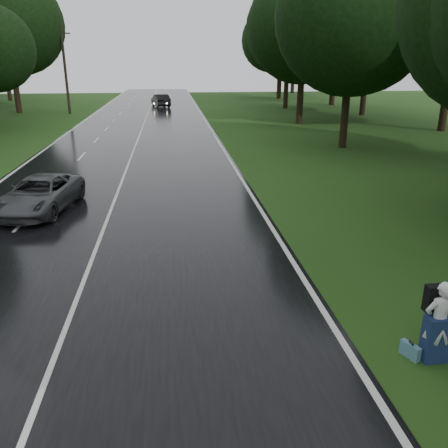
# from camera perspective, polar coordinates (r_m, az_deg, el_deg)

# --- Properties ---
(ground) EXTENTS (160.00, 160.00, 0.00)m
(ground) POSITION_cam_1_polar(r_m,az_deg,el_deg) (10.53, -19.36, -13.42)
(ground) COLOR #224614
(ground) RESTS_ON ground
(road) EXTENTS (12.00, 140.00, 0.04)m
(road) POSITION_cam_1_polar(r_m,az_deg,el_deg) (29.25, -11.29, 8.27)
(road) COLOR black
(road) RESTS_ON ground
(lane_center) EXTENTS (0.12, 140.00, 0.01)m
(lane_center) POSITION_cam_1_polar(r_m,az_deg,el_deg) (29.25, -11.29, 8.32)
(lane_center) COLOR silver
(lane_center) RESTS_ON road
(grey_car) EXTENTS (2.90, 4.97, 1.30)m
(grey_car) POSITION_cam_1_polar(r_m,az_deg,el_deg) (19.13, -21.74, 3.43)
(grey_car) COLOR #4E4F53
(grey_car) RESTS_ON road
(far_car) EXTENTS (2.58, 4.90, 1.54)m
(far_car) POSITION_cam_1_polar(r_m,az_deg,el_deg) (60.39, -7.81, 14.84)
(far_car) COLOR black
(far_car) RESTS_ON road
(hitchhiker) EXTENTS (0.62, 0.56, 1.70)m
(hitchhiker) POSITION_cam_1_polar(r_m,az_deg,el_deg) (9.89, 24.85, -11.15)
(hitchhiker) COLOR silver
(hitchhiker) RESTS_ON ground
(suitcase) EXTENTS (0.27, 0.44, 0.30)m
(suitcase) POSITION_cam_1_polar(r_m,az_deg,el_deg) (10.10, 21.95, -14.26)
(suitcase) COLOR teal
(suitcase) RESTS_ON ground
(utility_pole_far) EXTENTS (1.80, 0.28, 9.12)m
(utility_pole_far) POSITION_cam_1_polar(r_m,az_deg,el_deg) (54.88, -18.44, 12.75)
(utility_pole_far) COLOR black
(utility_pole_far) RESTS_ON ground
(tree_left_f) EXTENTS (10.03, 10.03, 15.67)m
(tree_left_f) POSITION_cam_1_polar(r_m,az_deg,el_deg) (58.12, -23.88, 12.43)
(tree_left_f) COLOR black
(tree_left_f) RESTS_ON ground
(tree_right_d) EXTENTS (8.65, 8.65, 13.51)m
(tree_right_d) POSITION_cam_1_polar(r_m,az_deg,el_deg) (32.65, 14.34, 9.15)
(tree_right_d) COLOR black
(tree_right_d) RESTS_ON ground
(tree_right_e) EXTENTS (8.96, 8.96, 14.00)m
(tree_right_e) POSITION_cam_1_polar(r_m,az_deg,el_deg) (44.39, 9.21, 12.10)
(tree_right_e) COLOR black
(tree_right_e) RESTS_ON ground
(tree_right_f) EXTENTS (9.66, 9.66, 15.10)m
(tree_right_f) POSITION_cam_1_polar(r_m,az_deg,el_deg) (58.97, 7.55, 13.96)
(tree_right_f) COLOR black
(tree_right_f) RESTS_ON ground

